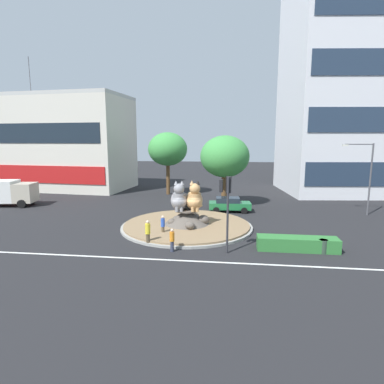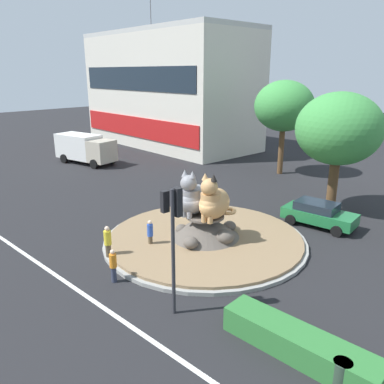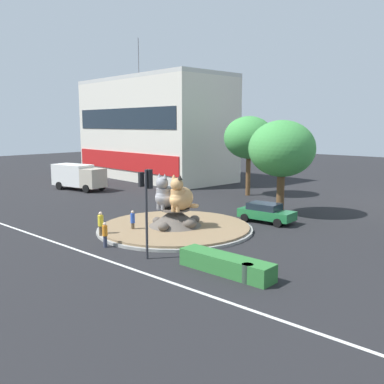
% 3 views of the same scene
% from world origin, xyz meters
% --- Properties ---
extents(ground_plane, '(160.00, 160.00, 0.00)m').
position_xyz_m(ground_plane, '(0.00, 0.00, 0.00)').
color(ground_plane, black).
extents(lane_centreline, '(112.00, 0.20, 0.01)m').
position_xyz_m(lane_centreline, '(0.00, -7.41, 0.00)').
color(lane_centreline, silver).
rests_on(lane_centreline, ground).
extents(roundabout_island, '(10.94, 10.94, 1.54)m').
position_xyz_m(roundabout_island, '(0.02, -0.00, 0.42)').
color(roundabout_island, gray).
rests_on(roundabout_island, ground).
extents(cat_statue_grey, '(1.71, 2.56, 2.50)m').
position_xyz_m(cat_statue_grey, '(-0.59, -0.26, 2.45)').
color(cat_statue_grey, gray).
rests_on(cat_statue_grey, roundabout_island).
extents(cat_statue_calico, '(1.81, 2.66, 2.52)m').
position_xyz_m(cat_statue_calico, '(0.65, -0.10, 2.46)').
color(cat_statue_calico, tan).
rests_on(cat_statue_calico, roundabout_island).
extents(traffic_light_mast, '(0.77, 0.48, 4.98)m').
position_xyz_m(traffic_light_mast, '(3.38, -5.64, 3.65)').
color(traffic_light_mast, '#2D2D33').
rests_on(traffic_light_mast, ground).
extents(shophouse_block, '(23.77, 12.08, 19.09)m').
position_xyz_m(shophouse_block, '(-23.14, 19.56, 6.79)').
color(shophouse_block, beige).
rests_on(shophouse_block, ground).
extents(clipped_hedge_strip, '(5.26, 1.20, 0.90)m').
position_xyz_m(clipped_hedge_strip, '(8.08, -4.64, 0.45)').
color(clipped_hedge_strip, '#2D7033').
rests_on(clipped_hedge_strip, ground).
extents(broadleaf_tree_behind_island, '(5.15, 5.15, 8.23)m').
position_xyz_m(broadleaf_tree_behind_island, '(-4.76, 15.81, 6.01)').
color(broadleaf_tree_behind_island, brown).
rests_on(broadleaf_tree_behind_island, ground).
extents(second_tree_near_tower, '(5.36, 5.36, 7.73)m').
position_xyz_m(second_tree_near_tower, '(2.88, 9.38, 5.42)').
color(second_tree_near_tower, brown).
rests_on(second_tree_near_tower, ground).
extents(pedestrian_orange_shirt, '(0.32, 0.32, 1.55)m').
position_xyz_m(pedestrian_orange_shirt, '(-0.14, -5.93, 0.82)').
color(pedestrian_orange_shirt, '#33384C').
rests_on(pedestrian_orange_shirt, ground).
extents(pedestrian_yellow_shirt, '(0.36, 0.36, 1.77)m').
position_xyz_m(pedestrian_yellow_shirt, '(-2.05, -4.85, 0.94)').
color(pedestrian_yellow_shirt, brown).
rests_on(pedestrian_yellow_shirt, ground).
extents(pedestrian_blue_shirt, '(0.30, 0.30, 1.60)m').
position_xyz_m(pedestrian_blue_shirt, '(-1.46, -2.64, 0.85)').
color(pedestrian_blue_shirt, brown).
rests_on(pedestrian_blue_shirt, ground).
extents(sedan_on_far_lane, '(4.30, 2.21, 1.47)m').
position_xyz_m(sedan_on_far_lane, '(3.48, 6.32, 0.78)').
color(sedan_on_far_lane, '#1E6B38').
rests_on(sedan_on_far_lane, ground).
extents(delivery_box_truck, '(6.89, 3.42, 2.85)m').
position_xyz_m(delivery_box_truck, '(-21.30, 6.07, 1.58)').
color(delivery_box_truck, '#B7AD99').
rests_on(delivery_box_truck, ground).
extents(litter_bin, '(0.56, 0.56, 0.90)m').
position_xyz_m(litter_bin, '(9.63, -5.01, 0.45)').
color(litter_bin, '#2D4233').
rests_on(litter_bin, ground).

